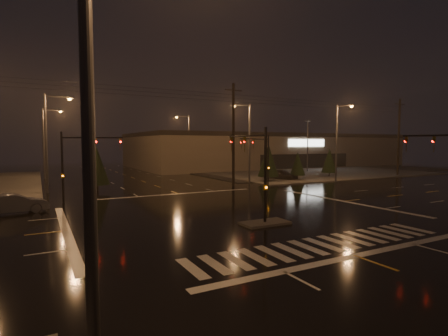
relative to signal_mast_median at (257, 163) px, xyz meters
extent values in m
plane|color=black|center=(0.00, 3.07, -3.75)|extent=(140.00, 140.00, 0.00)
cube|color=#47443F|center=(30.00, 33.07, -3.69)|extent=(36.00, 36.00, 0.12)
cube|color=#47443F|center=(0.00, -0.93, -3.68)|extent=(3.00, 1.60, 0.15)
cube|color=beige|center=(0.00, -5.93, -3.75)|extent=(15.00, 2.60, 0.01)
cube|color=beige|center=(0.00, -7.93, -3.75)|extent=(16.00, 0.50, 0.01)
cube|color=beige|center=(0.00, 14.07, -3.75)|extent=(16.00, 0.50, 0.01)
cube|color=black|center=(35.00, 31.07, -3.71)|extent=(50.00, 24.00, 0.08)
cube|color=#776A55|center=(35.00, 49.07, -0.25)|extent=(60.00, 28.00, 7.00)
cube|color=black|center=(35.00, 49.07, 3.05)|extent=(60.20, 28.20, 0.80)
cube|color=white|center=(35.00, 34.97, 1.45)|extent=(9.00, 0.20, 1.40)
cube|color=black|center=(35.00, 35.02, -2.15)|extent=(22.00, 0.15, 2.80)
cylinder|color=black|center=(0.00, -0.93, -0.75)|extent=(0.18, 0.18, 6.00)
cylinder|color=black|center=(0.00, 1.32, 1.75)|extent=(0.12, 4.50, 0.12)
imported|color=#594707|center=(0.00, 3.35, 1.70)|extent=(0.16, 0.20, 1.00)
cube|color=#594707|center=(0.00, -0.93, -1.45)|extent=(0.25, 0.18, 0.35)
cylinder|color=black|center=(10.50, 13.57, -0.75)|extent=(0.18, 0.18, 6.00)
cylinder|color=black|center=(8.15, 12.72, 1.75)|extent=(4.74, 1.82, 0.12)
imported|color=#594707|center=(6.04, 11.95, 1.70)|extent=(0.24, 0.22, 1.00)
cube|color=#594707|center=(10.50, 13.57, -1.45)|extent=(0.25, 0.18, 0.35)
cylinder|color=black|center=(-10.50, 13.57, -0.75)|extent=(0.18, 0.18, 6.00)
cylinder|color=black|center=(-8.15, 12.72, 1.75)|extent=(4.74, 1.82, 0.12)
imported|color=#594707|center=(-6.04, 11.95, 1.70)|extent=(0.24, 0.22, 1.00)
cube|color=#594707|center=(-10.50, 13.57, -1.45)|extent=(0.25, 0.18, 0.35)
cylinder|color=black|center=(9.82, -5.55, 1.75)|extent=(1.48, 3.80, 0.12)
imported|color=#594707|center=(9.20, -3.86, 1.70)|extent=(0.22, 0.24, 1.00)
cylinder|color=#38383A|center=(-11.50, -11.93, 1.25)|extent=(0.24, 0.24, 10.00)
cylinder|color=#38383A|center=(-11.50, 21.07, 1.25)|extent=(0.24, 0.24, 10.00)
cylinder|color=#38383A|center=(-10.30, 21.07, 6.05)|extent=(2.40, 0.14, 0.14)
cube|color=#38383A|center=(-9.20, 21.07, 6.00)|extent=(0.70, 0.30, 0.18)
sphere|color=#FF9C2D|center=(-9.20, 21.07, 5.87)|extent=(0.32, 0.32, 0.32)
cylinder|color=#38383A|center=(-11.50, 37.07, 1.25)|extent=(0.24, 0.24, 10.00)
cylinder|color=#38383A|center=(-10.30, 37.07, 6.05)|extent=(2.40, 0.14, 0.14)
cube|color=#38383A|center=(-9.20, 37.07, 6.00)|extent=(0.70, 0.30, 0.18)
sphere|color=#FF9C2D|center=(-9.20, 37.07, 5.87)|extent=(0.32, 0.32, 0.32)
cylinder|color=#38383A|center=(11.50, 19.07, 1.25)|extent=(0.24, 0.24, 10.00)
cylinder|color=#38383A|center=(10.30, 19.07, 6.05)|extent=(2.40, 0.14, 0.14)
cube|color=#38383A|center=(9.20, 19.07, 6.00)|extent=(0.70, 0.30, 0.18)
sphere|color=#FF9C2D|center=(9.20, 19.07, 5.87)|extent=(0.32, 0.32, 0.32)
cylinder|color=#38383A|center=(11.50, 39.07, 1.25)|extent=(0.24, 0.24, 10.00)
cylinder|color=#38383A|center=(10.30, 39.07, 6.05)|extent=(2.40, 0.14, 0.14)
cube|color=#38383A|center=(9.20, 39.07, 6.00)|extent=(0.70, 0.30, 0.18)
sphere|color=#FF9C2D|center=(9.20, 39.07, 5.87)|extent=(0.32, 0.32, 0.32)
cylinder|color=#38383A|center=(22.00, 14.57, 1.25)|extent=(0.24, 0.24, 10.00)
cylinder|color=#38383A|center=(22.00, 13.37, 6.05)|extent=(0.14, 2.40, 0.14)
cube|color=#38383A|center=(22.00, 12.27, 6.00)|extent=(0.30, 0.70, 0.18)
sphere|color=#FF9C2D|center=(22.00, 12.27, 5.87)|extent=(0.32, 0.32, 0.32)
cylinder|color=black|center=(8.00, 17.07, 2.25)|extent=(0.32, 0.32, 12.00)
cube|color=black|center=(8.00, 17.07, 7.45)|extent=(2.20, 0.12, 0.12)
cylinder|color=black|center=(38.00, 17.07, 2.25)|extent=(0.32, 0.32, 12.00)
cube|color=black|center=(38.00, 17.07, 7.45)|extent=(2.20, 0.12, 0.12)
cylinder|color=black|center=(14.52, 19.20, -3.40)|extent=(0.18, 0.18, 0.70)
cone|color=black|center=(14.52, 19.20, -0.90)|extent=(2.75, 2.75, 4.30)
cylinder|color=black|center=(19.22, 18.89, -3.40)|extent=(0.18, 0.18, 0.70)
cone|color=black|center=(19.22, 18.89, -1.46)|extent=(2.04, 2.04, 3.19)
cylinder|color=black|center=(26.25, 20.01, -3.40)|extent=(0.18, 0.18, 0.70)
cone|color=black|center=(26.25, 20.01, -1.24)|extent=(2.32, 2.32, 3.62)
cylinder|color=black|center=(-6.81, 20.03, -3.40)|extent=(0.18, 0.18, 0.70)
cone|color=black|center=(-6.81, 20.03, -1.09)|extent=(2.51, 2.51, 3.92)
imported|color=black|center=(17.74, 20.36, -3.02)|extent=(3.17, 4.60, 1.45)
imported|color=slate|center=(-13.88, 10.20, -3.04)|extent=(4.52, 2.31, 1.42)
camera|label=1|loc=(-12.31, -18.55, 1.20)|focal=28.00mm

